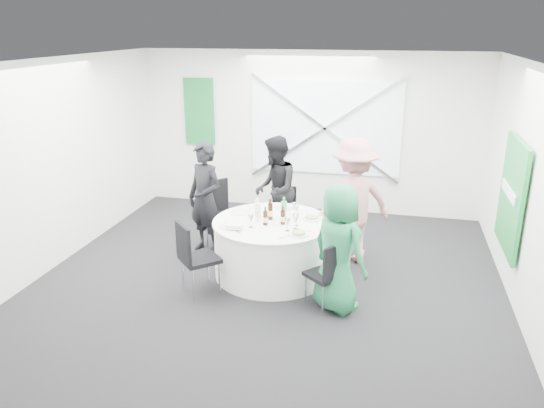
% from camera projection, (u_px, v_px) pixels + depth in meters
% --- Properties ---
extents(floor, '(6.00, 6.00, 0.00)m').
position_uv_depth(floor, '(269.00, 280.00, 6.99)').
color(floor, black).
rests_on(floor, ground).
extents(ceiling, '(6.00, 6.00, 0.00)m').
position_uv_depth(ceiling, '(268.00, 61.00, 6.09)').
color(ceiling, white).
rests_on(ceiling, wall_back).
extents(wall_back, '(6.00, 0.00, 6.00)m').
position_uv_depth(wall_back, '(308.00, 133.00, 9.30)').
color(wall_back, white).
rests_on(wall_back, floor).
extents(wall_front, '(6.00, 0.00, 6.00)m').
position_uv_depth(wall_front, '(170.00, 292.00, 3.77)').
color(wall_front, white).
rests_on(wall_front, floor).
extents(wall_left, '(0.00, 6.00, 6.00)m').
position_uv_depth(wall_left, '(54.00, 165.00, 7.18)').
color(wall_left, white).
rests_on(wall_left, floor).
extents(wall_right, '(0.00, 6.00, 6.00)m').
position_uv_depth(wall_right, '(530.00, 195.00, 5.89)').
color(wall_right, white).
rests_on(wall_right, floor).
extents(window_panel, '(2.60, 0.03, 1.60)m').
position_uv_depth(window_panel, '(325.00, 128.00, 9.17)').
color(window_panel, silver).
rests_on(window_panel, wall_back).
extents(window_brace_a, '(2.63, 0.05, 1.84)m').
position_uv_depth(window_brace_a, '(325.00, 128.00, 9.13)').
color(window_brace_a, silver).
rests_on(window_brace_a, window_panel).
extents(window_brace_b, '(2.63, 0.05, 1.84)m').
position_uv_depth(window_brace_b, '(325.00, 128.00, 9.13)').
color(window_brace_b, silver).
rests_on(window_brace_b, window_panel).
extents(green_banner, '(0.55, 0.04, 1.20)m').
position_uv_depth(green_banner, '(199.00, 112.00, 9.59)').
color(green_banner, '#146626').
rests_on(green_banner, wall_back).
extents(green_sign, '(0.05, 1.20, 1.40)m').
position_uv_depth(green_sign, '(512.00, 196.00, 6.52)').
color(green_sign, '#188532').
rests_on(green_sign, wall_right).
extents(banquet_table, '(1.56, 1.56, 0.76)m').
position_uv_depth(banquet_table, '(272.00, 248.00, 7.05)').
color(banquet_table, white).
rests_on(banquet_table, floor).
extents(chair_back, '(0.42, 0.43, 0.86)m').
position_uv_depth(chair_back, '(283.00, 211.00, 8.11)').
color(chair_back, black).
rests_on(chair_back, floor).
extents(chair_back_left, '(0.65, 0.65, 1.01)m').
position_uv_depth(chair_back_left, '(220.00, 209.00, 7.89)').
color(chair_back_left, black).
rests_on(chair_back_left, floor).
extents(chair_back_right, '(0.55, 0.55, 0.86)m').
position_uv_depth(chair_back_right, '(340.00, 225.00, 7.51)').
color(chair_back_right, black).
rests_on(chair_back_right, floor).
extents(chair_front_right, '(0.55, 0.55, 0.85)m').
position_uv_depth(chair_front_right, '(329.00, 271.00, 6.13)').
color(chair_front_right, black).
rests_on(chair_front_right, floor).
extents(chair_front_left, '(0.61, 0.61, 0.95)m').
position_uv_depth(chair_front_left, '(193.00, 253.00, 6.46)').
color(chair_front_left, black).
rests_on(chair_front_left, floor).
extents(person_man_back_left, '(0.71, 0.61, 1.64)m').
position_uv_depth(person_man_back_left, '(205.00, 199.00, 7.64)').
color(person_man_back_left, black).
rests_on(person_man_back_left, floor).
extents(person_man_back, '(0.58, 0.87, 1.64)m').
position_uv_depth(person_man_back, '(275.00, 190.00, 8.04)').
color(person_man_back, black).
rests_on(person_man_back, floor).
extents(person_woman_pink, '(1.26, 1.07, 1.79)m').
position_uv_depth(person_woman_pink, '(353.00, 202.00, 7.25)').
color(person_woman_pink, tan).
rests_on(person_woman_pink, floor).
extents(person_woman_green, '(0.89, 0.84, 1.53)m').
position_uv_depth(person_woman_green, '(338.00, 248.00, 6.08)').
color(person_woman_green, '#217A4A').
rests_on(person_woman_green, floor).
extents(plate_back, '(0.25, 0.25, 0.01)m').
position_uv_depth(plate_back, '(284.00, 208.00, 7.39)').
color(plate_back, silver).
rests_on(plate_back, banquet_table).
extents(plate_back_left, '(0.26, 0.26, 0.01)m').
position_uv_depth(plate_back_left, '(241.00, 212.00, 7.24)').
color(plate_back_left, silver).
rests_on(plate_back_left, banquet_table).
extents(plate_back_right, '(0.25, 0.25, 0.04)m').
position_uv_depth(plate_back_right, '(312.00, 218.00, 7.01)').
color(plate_back_right, silver).
rests_on(plate_back_right, banquet_table).
extents(plate_front_right, '(0.26, 0.26, 0.04)m').
position_uv_depth(plate_front_right, '(299.00, 233.00, 6.49)').
color(plate_front_right, silver).
rests_on(plate_front_right, banquet_table).
extents(plate_front_left, '(0.28, 0.28, 0.01)m').
position_uv_depth(plate_front_left, '(230.00, 226.00, 6.75)').
color(plate_front_left, silver).
rests_on(plate_front_left, banquet_table).
extents(napkin, '(0.21, 0.15, 0.06)m').
position_uv_depth(napkin, '(234.00, 226.00, 6.65)').
color(napkin, white).
rests_on(napkin, plate_front_left).
extents(beer_bottle_a, '(0.06, 0.06, 0.27)m').
position_uv_depth(beer_bottle_a, '(270.00, 211.00, 7.00)').
color(beer_bottle_a, '#351809').
rests_on(beer_bottle_a, banquet_table).
extents(beer_bottle_b, '(0.06, 0.06, 0.28)m').
position_uv_depth(beer_bottle_b, '(271.00, 212.00, 6.96)').
color(beer_bottle_b, '#351809').
rests_on(beer_bottle_b, banquet_table).
extents(beer_bottle_c, '(0.06, 0.06, 0.24)m').
position_uv_depth(beer_bottle_c, '(283.00, 217.00, 6.80)').
color(beer_bottle_c, '#351809').
rests_on(beer_bottle_c, banquet_table).
extents(beer_bottle_d, '(0.06, 0.06, 0.25)m').
position_uv_depth(beer_bottle_d, '(265.00, 218.00, 6.77)').
color(beer_bottle_d, '#351809').
rests_on(beer_bottle_d, banquet_table).
extents(green_water_bottle, '(0.08, 0.08, 0.31)m').
position_uv_depth(green_water_bottle, '(284.00, 211.00, 6.94)').
color(green_water_bottle, '#43AF5C').
rests_on(green_water_bottle, banquet_table).
extents(clear_water_bottle, '(0.08, 0.08, 0.31)m').
position_uv_depth(clear_water_bottle, '(258.00, 212.00, 6.90)').
color(clear_water_bottle, white).
rests_on(clear_water_bottle, banquet_table).
extents(wine_glass_a, '(0.07, 0.07, 0.17)m').
position_uv_depth(wine_glass_a, '(294.00, 206.00, 7.12)').
color(wine_glass_a, white).
rests_on(wine_glass_a, banquet_table).
extents(wine_glass_b, '(0.07, 0.07, 0.17)m').
position_uv_depth(wine_glass_b, '(288.00, 221.00, 6.57)').
color(wine_glass_b, white).
rests_on(wine_glass_b, banquet_table).
extents(wine_glass_c, '(0.07, 0.07, 0.17)m').
position_uv_depth(wine_glass_c, '(251.00, 218.00, 6.68)').
color(wine_glass_c, white).
rests_on(wine_glass_c, banquet_table).
extents(wine_glass_d, '(0.07, 0.07, 0.17)m').
position_uv_depth(wine_glass_d, '(296.00, 209.00, 7.01)').
color(wine_glass_d, white).
rests_on(wine_glass_d, banquet_table).
extents(wine_glass_e, '(0.07, 0.07, 0.17)m').
position_uv_depth(wine_glass_e, '(256.00, 204.00, 7.21)').
color(wine_glass_e, white).
rests_on(wine_glass_e, banquet_table).
extents(wine_glass_f, '(0.07, 0.07, 0.17)m').
position_uv_depth(wine_glass_f, '(296.00, 217.00, 6.73)').
color(wine_glass_f, white).
rests_on(wine_glass_f, banquet_table).
extents(wine_glass_g, '(0.07, 0.07, 0.17)m').
position_uv_depth(wine_glass_g, '(296.00, 220.00, 6.63)').
color(wine_glass_g, white).
rests_on(wine_glass_g, banquet_table).
extents(fork_a, '(0.12, 0.12, 0.01)m').
position_uv_depth(fork_a, '(284.00, 237.00, 6.40)').
color(fork_a, silver).
rests_on(fork_a, banquet_table).
extents(knife_a, '(0.11, 0.12, 0.01)m').
position_uv_depth(knife_a, '(309.00, 231.00, 6.59)').
color(knife_a, silver).
rests_on(knife_a, banquet_table).
extents(fork_b, '(0.08, 0.14, 0.01)m').
position_uv_depth(fork_b, '(316.00, 222.00, 6.89)').
color(fork_b, silver).
rests_on(fork_b, banquet_table).
extents(knife_b, '(0.09, 0.14, 0.01)m').
position_uv_depth(knife_b, '(307.00, 213.00, 7.23)').
color(knife_b, silver).
rests_on(knife_b, banquet_table).
extents(fork_c, '(0.15, 0.02, 0.01)m').
position_uv_depth(fork_c, '(295.00, 209.00, 7.38)').
color(fork_c, silver).
rests_on(fork_c, banquet_table).
extents(knife_c, '(0.15, 0.03, 0.01)m').
position_uv_depth(knife_c, '(272.00, 207.00, 7.47)').
color(knife_c, silver).
rests_on(knife_c, banquet_table).
extents(fork_d, '(0.10, 0.13, 0.01)m').
position_uv_depth(fork_d, '(228.00, 223.00, 6.85)').
color(fork_d, silver).
rests_on(fork_d, banquet_table).
extents(knife_d, '(0.11, 0.12, 0.01)m').
position_uv_depth(knife_d, '(239.00, 233.00, 6.54)').
color(knife_d, silver).
rests_on(knife_d, banquet_table).
extents(fork_e, '(0.09, 0.14, 0.01)m').
position_uv_depth(fork_e, '(251.00, 209.00, 7.40)').
color(fork_e, silver).
rests_on(fork_e, banquet_table).
extents(knife_e, '(0.09, 0.13, 0.01)m').
position_uv_depth(knife_e, '(235.00, 214.00, 7.19)').
color(knife_e, silver).
rests_on(knife_e, banquet_table).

